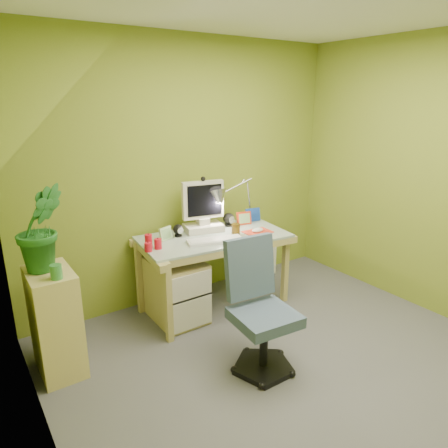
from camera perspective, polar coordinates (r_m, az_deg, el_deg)
floor at (r=3.14m, az=10.95°, el=-19.74°), size 3.20×3.20×0.01m
wall_back at (r=3.86m, az=-5.06°, el=7.18°), size 3.20×0.01×2.40m
wall_left at (r=1.86m, az=-24.26°, el=-5.53°), size 0.01×3.20×2.40m
slope_ceiling at (r=1.91m, az=-8.29°, el=16.43°), size 1.10×3.20×1.10m
desk at (r=3.77m, az=-1.36°, el=-6.62°), size 1.35×0.78×0.69m
monitor at (r=3.71m, az=-2.95°, el=3.15°), size 0.44×0.31×0.55m
speaker_left at (r=3.63m, az=-6.37°, el=-0.91°), size 0.10×0.10×0.11m
speaker_right at (r=3.89m, az=0.65°, el=0.64°), size 0.13×0.13×0.13m
keyboard at (r=3.48m, az=-1.26°, el=-2.30°), size 0.49×0.27×0.02m
mousepad at (r=3.74m, az=4.66°, el=-1.09°), size 0.25×0.18×0.01m
mouse at (r=3.74m, az=4.66°, el=-0.84°), size 0.12×0.09×0.04m
amber_tumbler at (r=3.66m, az=1.64°, el=-0.72°), size 0.08×0.08×0.10m
candle_cluster at (r=3.36m, az=-10.13°, el=-2.53°), size 0.16×0.14×0.11m
photo_frame_red at (r=3.94m, az=2.77°, el=0.81°), size 0.15×0.05×0.12m
photo_frame_blue at (r=4.06m, az=4.02°, el=1.29°), size 0.15×0.05×0.13m
photo_frame_green at (r=3.55m, az=-8.07°, el=-1.32°), size 0.13×0.06×0.11m
desk_lamp at (r=3.94m, az=2.65°, el=4.63°), size 0.61×0.29×0.63m
side_ledge at (r=3.15m, az=-22.32°, el=-12.46°), size 0.28×0.43×0.76m
potted_plant at (r=2.94m, az=-24.02°, el=-0.47°), size 0.35×0.29×0.59m
green_cup at (r=2.83m, az=-22.24°, el=-6.16°), size 0.08×0.08×0.10m
task_chair at (r=2.91m, az=5.65°, el=-12.69°), size 0.50×0.50×0.84m
radiator at (r=4.47m, az=4.64°, el=-4.69°), size 0.41×0.17×0.40m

